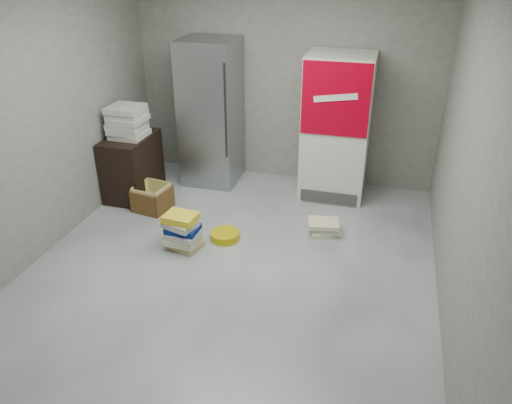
{
  "coord_description": "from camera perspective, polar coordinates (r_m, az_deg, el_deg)",
  "views": [
    {
      "loc": [
        1.35,
        -3.85,
        2.93
      ],
      "look_at": [
        0.1,
        0.7,
        0.48
      ],
      "focal_mm": 35.0,
      "sensor_mm": 36.0,
      "label": 1
    }
  ],
  "objects": [
    {
      "name": "room_shell",
      "position": [
        4.23,
        -3.93,
        11.83
      ],
      "size": [
        4.04,
        5.04,
        2.82
      ],
      "color": "gray",
      "rests_on": "ground"
    },
    {
      "name": "cardboard_box",
      "position": [
        6.27,
        -11.76,
        0.31
      ],
      "size": [
        0.45,
        0.45,
        0.32
      ],
      "rotation": [
        0.0,
        0.0,
        -0.16
      ],
      "color": "yellow",
      "rests_on": "ground"
    },
    {
      "name": "coke_cooler",
      "position": [
        6.33,
        9.19,
        8.42
      ],
      "size": [
        0.8,
        0.73,
        1.8
      ],
      "color": "silver",
      "rests_on": "ground"
    },
    {
      "name": "phonebook_stack_side",
      "position": [
        5.71,
        7.81,
        -2.85
      ],
      "size": [
        0.41,
        0.37,
        0.15
      ],
      "rotation": [
        0.0,
        0.0,
        0.25
      ],
      "color": "beige",
      "rests_on": "ground"
    },
    {
      "name": "wood_shelf",
      "position": [
        6.59,
        -13.94,
        3.99
      ],
      "size": [
        0.5,
        0.8,
        0.8
      ],
      "primitive_type": "cube",
      "color": "black",
      "rests_on": "ground"
    },
    {
      "name": "bucket_lid",
      "position": [
        5.57,
        -3.57,
        -3.85
      ],
      "size": [
        0.39,
        0.39,
        0.09
      ],
      "primitive_type": "cylinder",
      "rotation": [
        0.0,
        0.0,
        -0.25
      ],
      "color": "#BFA706",
      "rests_on": "ground"
    },
    {
      "name": "steel_fridge",
      "position": [
        6.68,
        -5.14,
        10.08
      ],
      "size": [
        0.7,
        0.72,
        1.9
      ],
      "color": "#96999E",
      "rests_on": "ground"
    },
    {
      "name": "supply_box_stack",
      "position": [
        6.38,
        -14.49,
        8.9
      ],
      "size": [
        0.43,
        0.43,
        0.39
      ],
      "color": "beige",
      "rests_on": "wood_shelf"
    },
    {
      "name": "phonebook_stack_main",
      "position": [
        5.37,
        -8.42,
        -3.37
      ],
      "size": [
        0.42,
        0.36,
        0.41
      ],
      "rotation": [
        0.0,
        0.0,
        -0.19
      ],
      "color": "tan",
      "rests_on": "ground"
    },
    {
      "name": "ground",
      "position": [
        5.02,
        -3.28,
        -8.34
      ],
      "size": [
        5.0,
        5.0,
        0.0
      ],
      "primitive_type": "plane",
      "color": "beige",
      "rests_on": "ground"
    }
  ]
}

